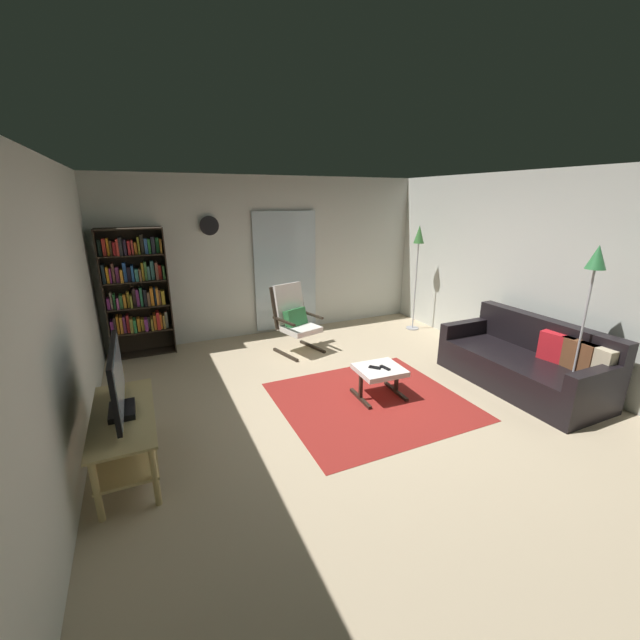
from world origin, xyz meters
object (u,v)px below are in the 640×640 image
object	(u,v)px
bookshelf_near_tv	(136,289)
floor_lamp_by_sofa	(593,278)
cell_phone	(375,367)
lounge_armchair	(294,317)
tv_remote	(385,368)
ottoman	(379,373)
floor_lamp_by_shelf	(418,247)
television	(118,383)
wall_clock	(209,226)
tv_stand	(126,430)
leather_sofa	(526,363)

from	to	relation	value
bookshelf_near_tv	floor_lamp_by_sofa	size ratio (longest dim) A/B	1.03
cell_phone	lounge_armchair	bearing A→B (deg)	57.98
tv_remote	floor_lamp_by_sofa	xyz separation A→B (m)	(1.82, -1.00, 1.08)
ottoman	floor_lamp_by_shelf	distance (m)	2.95
bookshelf_near_tv	floor_lamp_by_shelf	xyz separation A→B (m)	(4.42, -0.72, 0.46)
television	cell_phone	distance (m)	2.65
tv_remote	wall_clock	distance (m)	3.46
lounge_armchair	television	bearing A→B (deg)	-139.19
lounge_armchair	floor_lamp_by_sofa	xyz separation A→B (m)	(2.22, -2.86, 0.93)
tv_stand	tv_remote	xyz separation A→B (m)	(2.71, 0.11, 0.03)
leather_sofa	floor_lamp_by_shelf	size ratio (longest dim) A/B	1.06
lounge_armchair	floor_lamp_by_sofa	size ratio (longest dim) A/B	0.57
leather_sofa	cell_phone	world-z (taller)	leather_sofa
tv_stand	cell_phone	world-z (taller)	tv_stand
television	wall_clock	xyz separation A→B (m)	(1.31, 2.94, 1.04)
bookshelf_near_tv	television	bearing A→B (deg)	-93.83
floor_lamp_by_shelf	wall_clock	size ratio (longest dim) A/B	6.27
television	lounge_armchair	size ratio (longest dim) A/B	0.93
ottoman	floor_lamp_by_sofa	distance (m)	2.43
leather_sofa	wall_clock	distance (m)	4.81
lounge_armchair	cell_phone	world-z (taller)	lounge_armchair
tv_stand	tv_remote	bearing A→B (deg)	2.33
bookshelf_near_tv	floor_lamp_by_sofa	bearing A→B (deg)	-40.23
television	bookshelf_near_tv	xyz separation A→B (m)	(0.19, 2.80, 0.19)
tv_stand	cell_phone	distance (m)	2.62
leather_sofa	tv_remote	world-z (taller)	leather_sofa
bookshelf_near_tv	floor_lamp_by_shelf	size ratio (longest dim) A/B	1.02
cell_phone	tv_stand	bearing A→B (deg)	142.27
floor_lamp_by_sofa	wall_clock	bearing A→B (deg)	130.12
television	floor_lamp_by_sofa	bearing A→B (deg)	-10.89
cell_phone	television	bearing A→B (deg)	142.76
leather_sofa	lounge_armchair	distance (m)	3.19
tv_stand	leather_sofa	distance (m)	4.48
lounge_armchair	tv_remote	size ratio (longest dim) A/B	7.10
tv_remote	tv_stand	bearing A→B (deg)	171.25
television	leather_sofa	size ratio (longest dim) A/B	0.50
tv_remote	floor_lamp_by_sofa	distance (m)	2.35
tv_stand	cell_phone	xyz separation A→B (m)	(2.61, 0.17, 0.03)
leather_sofa	floor_lamp_by_sofa	distance (m)	1.28
lounge_armchair	floor_lamp_by_sofa	distance (m)	3.74
tv_remote	cell_phone	size ratio (longest dim) A/B	1.03
bookshelf_near_tv	ottoman	distance (m)	3.67
bookshelf_near_tv	cell_phone	size ratio (longest dim) A/B	13.31
lounge_armchair	floor_lamp_by_shelf	bearing A→B (deg)	2.12
tv_remote	floor_lamp_by_shelf	xyz separation A→B (m)	(1.90, 1.95, 1.07)
bookshelf_near_tv	leather_sofa	world-z (taller)	bookshelf_near_tv
television	cell_phone	bearing A→B (deg)	4.30
cell_phone	wall_clock	xyz separation A→B (m)	(-1.29, 2.75, 1.47)
ottoman	wall_clock	distance (m)	3.44
tv_stand	floor_lamp_by_shelf	size ratio (longest dim) A/B	0.69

